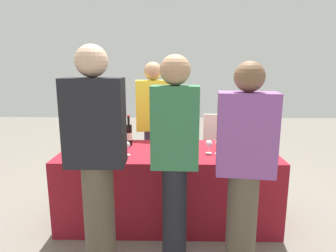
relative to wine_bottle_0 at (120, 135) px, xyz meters
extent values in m
plane|color=slate|center=(0.51, -0.14, -0.85)|extent=(12.00, 12.00, 0.00)
cube|color=maroon|center=(0.51, -0.14, -0.49)|extent=(2.10, 0.84, 0.73)
cylinder|color=black|center=(0.00, 0.00, -0.01)|extent=(0.07, 0.07, 0.23)
cylinder|color=black|center=(0.00, 0.00, 0.15)|extent=(0.03, 0.03, 0.09)
cylinder|color=maroon|center=(0.00, 0.00, 0.21)|extent=(0.03, 0.03, 0.02)
cylinder|color=silver|center=(0.00, 0.00, -0.02)|extent=(0.07, 0.07, 0.08)
cylinder|color=black|center=(0.09, 0.05, -0.01)|extent=(0.07, 0.07, 0.22)
cylinder|color=black|center=(0.09, 0.05, 0.14)|extent=(0.03, 0.03, 0.09)
cylinder|color=maroon|center=(0.09, 0.05, 0.19)|extent=(0.03, 0.03, 0.02)
cylinder|color=silver|center=(0.09, 0.05, -0.02)|extent=(0.07, 0.07, 0.08)
cylinder|color=black|center=(0.46, 0.03, -0.01)|extent=(0.07, 0.07, 0.22)
cylinder|color=black|center=(0.46, 0.03, 0.14)|extent=(0.03, 0.03, 0.08)
cylinder|color=black|center=(0.46, 0.03, 0.18)|extent=(0.03, 0.03, 0.02)
cylinder|color=silver|center=(0.46, 0.03, -0.02)|extent=(0.07, 0.07, 0.08)
cylinder|color=black|center=(0.65, 0.05, -0.01)|extent=(0.07, 0.07, 0.21)
cylinder|color=black|center=(0.65, 0.05, 0.13)|extent=(0.03, 0.03, 0.08)
cylinder|color=gold|center=(0.65, 0.05, 0.18)|extent=(0.03, 0.03, 0.02)
cylinder|color=silver|center=(0.65, 0.05, -0.03)|extent=(0.07, 0.07, 0.07)
cylinder|color=black|center=(1.04, -0.03, -0.02)|extent=(0.08, 0.08, 0.20)
cylinder|color=black|center=(1.04, -0.03, 0.13)|extent=(0.03, 0.03, 0.09)
cylinder|color=maroon|center=(1.04, -0.03, 0.18)|extent=(0.03, 0.03, 0.02)
cylinder|color=silver|center=(1.04, -0.03, -0.03)|extent=(0.08, 0.08, 0.07)
cylinder|color=black|center=(1.35, -0.05, -0.01)|extent=(0.07, 0.07, 0.22)
cylinder|color=black|center=(1.35, -0.05, 0.14)|extent=(0.03, 0.03, 0.07)
cylinder|color=maroon|center=(1.35, -0.05, 0.18)|extent=(0.03, 0.03, 0.02)
cylinder|color=silver|center=(1.35, -0.05, -0.02)|extent=(0.07, 0.07, 0.08)
cylinder|color=silver|center=(-0.06, -0.34, -0.12)|extent=(0.06, 0.06, 0.00)
cylinder|color=silver|center=(-0.06, -0.34, -0.08)|extent=(0.01, 0.01, 0.08)
sphere|color=silver|center=(-0.06, -0.34, -0.01)|extent=(0.07, 0.07, 0.07)
cylinder|color=silver|center=(0.12, -0.30, -0.12)|extent=(0.06, 0.06, 0.00)
cylinder|color=silver|center=(0.12, -0.30, -0.08)|extent=(0.01, 0.01, 0.07)
sphere|color=silver|center=(0.12, -0.30, -0.02)|extent=(0.07, 0.07, 0.07)
cylinder|color=silver|center=(0.73, -0.36, -0.12)|extent=(0.06, 0.06, 0.00)
cylinder|color=silver|center=(0.73, -0.36, -0.08)|extent=(0.01, 0.01, 0.08)
sphere|color=silver|center=(0.73, -0.36, -0.01)|extent=(0.06, 0.06, 0.06)
sphere|color=#590C19|center=(0.73, -0.36, -0.02)|extent=(0.03, 0.03, 0.03)
cylinder|color=silver|center=(0.90, -0.23, -0.12)|extent=(0.06, 0.06, 0.00)
cylinder|color=silver|center=(0.90, -0.23, -0.08)|extent=(0.01, 0.01, 0.06)
sphere|color=silver|center=(0.90, -0.23, -0.02)|extent=(0.07, 0.07, 0.07)
sphere|color=#590C19|center=(0.90, -0.23, -0.03)|extent=(0.04, 0.04, 0.04)
cylinder|color=silver|center=(0.99, -0.24, -0.12)|extent=(0.07, 0.07, 0.00)
cylinder|color=silver|center=(0.99, -0.24, -0.08)|extent=(0.01, 0.01, 0.08)
sphere|color=silver|center=(0.99, -0.24, -0.01)|extent=(0.06, 0.06, 0.06)
cylinder|color=silver|center=(1.11, -0.31, -0.12)|extent=(0.06, 0.06, 0.00)
cylinder|color=silver|center=(1.11, -0.31, -0.08)|extent=(0.01, 0.01, 0.07)
sphere|color=silver|center=(1.11, -0.31, -0.02)|extent=(0.07, 0.07, 0.07)
sphere|color=#590C19|center=(1.11, -0.31, -0.03)|extent=(0.04, 0.04, 0.04)
cylinder|color=#3F3351|center=(0.31, 0.55, -0.45)|extent=(0.23, 0.23, 0.79)
cube|color=yellow|center=(0.31, 0.55, 0.24)|extent=(0.45, 0.29, 0.60)
sphere|color=tan|center=(0.31, 0.55, 0.65)|extent=(0.22, 0.22, 0.22)
cylinder|color=brown|center=(-0.01, -0.90, -0.43)|extent=(0.23, 0.23, 0.85)
cube|color=black|center=(-0.01, -0.90, 0.31)|extent=(0.43, 0.24, 0.63)
sphere|color=#D8AD8C|center=(-0.01, -0.90, 0.74)|extent=(0.23, 0.23, 0.23)
cylinder|color=black|center=(0.57, -0.85, -0.45)|extent=(0.19, 0.19, 0.81)
cube|color=#337247|center=(0.57, -0.85, 0.27)|extent=(0.35, 0.20, 0.61)
sphere|color=tan|center=(0.57, -0.85, 0.68)|extent=(0.22, 0.22, 0.22)
cylinder|color=brown|center=(1.08, -0.91, -0.46)|extent=(0.23, 0.23, 0.79)
cube|color=#8C4C99|center=(1.08, -0.91, 0.23)|extent=(0.44, 0.28, 0.59)
sphere|color=brown|center=(1.08, -0.91, 0.64)|extent=(0.21, 0.21, 0.21)
cube|color=white|center=(1.21, 0.76, -0.38)|extent=(0.53, 0.05, 0.95)
camera|label=1|loc=(0.56, -2.96, 0.71)|focal=31.41mm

